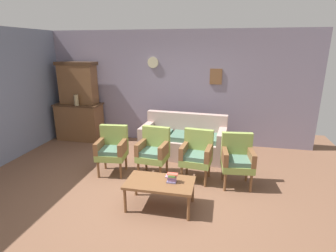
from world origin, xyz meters
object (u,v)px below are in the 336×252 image
object	(u,v)px
vase_on_cabinet	(76,100)
armchair_row_middle	(154,150)
armchair_by_doorway	(197,153)
floral_couch	(184,141)
side_cabinet	(80,121)
armchair_near_cabinet	(237,158)
coffee_table	(160,184)
armchair_near_couch_end	(112,148)
book_stack_on_table	(172,178)

from	to	relation	value
vase_on_cabinet	armchair_row_middle	bearing A→B (deg)	-31.02
armchair_by_doorway	floral_couch	bearing A→B (deg)	110.73
side_cabinet	armchair_near_cabinet	xyz separation A→B (m)	(3.88, -1.64, 0.03)
coffee_table	floral_couch	bearing A→B (deg)	88.97
armchair_near_couch_end	book_stack_on_table	distance (m)	1.60
floral_couch	armchair_near_cabinet	size ratio (longest dim) A/B	2.06
armchair_by_doorway	coffee_table	bearing A→B (deg)	-113.29
armchair_row_middle	armchair_by_doorway	bearing A→B (deg)	0.11
armchair_by_doorway	book_stack_on_table	world-z (taller)	armchair_by_doorway
side_cabinet	armchair_near_couch_end	size ratio (longest dim) A/B	1.28
armchair_by_doorway	armchair_row_middle	bearing A→B (deg)	-179.89
armchair_near_cabinet	book_stack_on_table	distance (m)	1.32
armchair_near_couch_end	armchair_row_middle	world-z (taller)	same
floral_couch	armchair_near_couch_end	size ratio (longest dim) A/B	2.06
floral_couch	book_stack_on_table	bearing A→B (deg)	-86.10
armchair_near_couch_end	coffee_table	xyz separation A→B (m)	(1.14, -0.93, -0.12)
floral_couch	coffee_table	bearing A→B (deg)	-91.03
side_cabinet	armchair_near_cabinet	size ratio (longest dim) A/B	1.28
side_cabinet	armchair_row_middle	size ratio (longest dim) A/B	1.28
coffee_table	armchair_near_couch_end	bearing A→B (deg)	140.81
side_cabinet	book_stack_on_table	world-z (taller)	side_cabinet
vase_on_cabinet	armchair_near_couch_end	size ratio (longest dim) A/B	0.30
armchair_near_cabinet	coffee_table	bearing A→B (deg)	-140.27
armchair_row_middle	coffee_table	size ratio (longest dim) A/B	0.90
floral_couch	armchair_near_cabinet	world-z (taller)	same
armchair_by_doorway	coffee_table	xyz separation A→B (m)	(-0.43, -1.00, -0.12)
side_cabinet	floral_couch	distance (m)	2.84
vase_on_cabinet	armchair_by_doorway	size ratio (longest dim) A/B	0.30
side_cabinet	armchair_near_cabinet	world-z (taller)	side_cabinet
vase_on_cabinet	floral_couch	distance (m)	2.83
floral_couch	armchair_near_cabinet	xyz separation A→B (m)	(1.09, -1.11, 0.17)
armchair_row_middle	armchair_near_cabinet	distance (m)	1.49
armchair_near_couch_end	armchair_row_middle	distance (m)	0.78
side_cabinet	vase_on_cabinet	bearing A→B (deg)	-69.30
vase_on_cabinet	armchair_by_doorway	world-z (taller)	vase_on_cabinet
armchair_row_middle	book_stack_on_table	size ratio (longest dim) A/B	5.10
vase_on_cabinet	armchair_near_couch_end	bearing A→B (deg)	-43.58
vase_on_cabinet	armchair_row_middle	world-z (taller)	vase_on_cabinet
floral_couch	armchair_near_cabinet	distance (m)	1.56
side_cabinet	armchair_by_doorway	distance (m)	3.55
vase_on_cabinet	floral_couch	world-z (taller)	vase_on_cabinet
side_cabinet	floral_couch	size ratio (longest dim) A/B	0.62
vase_on_cabinet	armchair_by_doorway	bearing A→B (deg)	-24.11
side_cabinet	book_stack_on_table	size ratio (longest dim) A/B	6.54
book_stack_on_table	vase_on_cabinet	bearing A→B (deg)	140.31
armchair_near_cabinet	coffee_table	xyz separation A→B (m)	(-1.13, -0.94, -0.12)
armchair_row_middle	armchair_by_doorway	distance (m)	0.79
coffee_table	vase_on_cabinet	bearing A→B (deg)	138.22
armchair_row_middle	coffee_table	distance (m)	1.07
side_cabinet	armchair_near_couch_end	xyz separation A→B (m)	(1.61, -1.65, 0.03)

